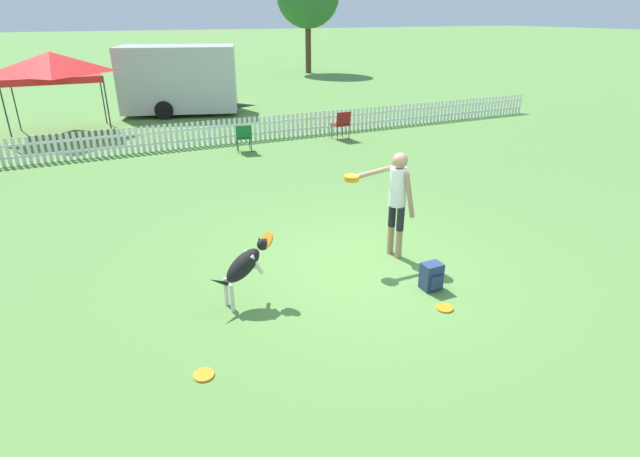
# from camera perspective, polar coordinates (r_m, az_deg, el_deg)

# --- Properties ---
(ground_plane) EXTENTS (240.00, 240.00, 0.00)m
(ground_plane) POSITION_cam_1_polar(r_m,az_deg,el_deg) (8.02, 4.91, -4.19)
(ground_plane) COLOR #5B8C42
(handler_person) EXTENTS (1.07, 0.53, 1.74)m
(handler_person) POSITION_cam_1_polar(r_m,az_deg,el_deg) (7.96, 8.61, 4.06)
(handler_person) COLOR tan
(handler_person) RESTS_ON ground_plane
(leaping_dog) EXTENTS (0.97, 0.37, 0.97)m
(leaping_dog) POSITION_cam_1_polar(r_m,az_deg,el_deg) (6.80, -8.61, -4.11)
(leaping_dog) COLOR black
(leaping_dog) RESTS_ON ground_plane
(frisbee_near_handler) EXTENTS (0.23, 0.23, 0.02)m
(frisbee_near_handler) POSITION_cam_1_polar(r_m,az_deg,el_deg) (7.08, 14.02, -8.80)
(frisbee_near_handler) COLOR orange
(frisbee_near_handler) RESTS_ON ground_plane
(frisbee_near_dog) EXTENTS (0.23, 0.23, 0.02)m
(frisbee_near_dog) POSITION_cam_1_polar(r_m,az_deg,el_deg) (5.91, -13.13, -15.99)
(frisbee_near_dog) COLOR orange
(frisbee_near_dog) RESTS_ON ground_plane
(backpack_on_grass) EXTENTS (0.28, 0.26, 0.40)m
(backpack_on_grass) POSITION_cam_1_polar(r_m,az_deg,el_deg) (7.43, 12.65, -5.37)
(backpack_on_grass) COLOR navy
(backpack_on_grass) RESTS_ON ground_plane
(picket_fence) EXTENTS (24.49, 0.04, 0.74)m
(picket_fence) POSITION_cam_1_polar(r_m,az_deg,el_deg) (15.71, -11.38, 10.75)
(picket_fence) COLOR white
(picket_fence) RESTS_ON ground_plane
(folding_chair_center) EXTENTS (0.52, 0.53, 0.80)m
(folding_chair_center) POSITION_cam_1_polar(r_m,az_deg,el_deg) (14.65, -8.71, 10.44)
(folding_chair_center) COLOR #333338
(folding_chair_center) RESTS_ON ground_plane
(folding_chair_green_right) EXTENTS (0.50, 0.52, 0.88)m
(folding_chair_green_right) POSITION_cam_1_polar(r_m,az_deg,el_deg) (16.02, 2.49, 12.00)
(folding_chair_green_right) COLOR #333338
(folding_chair_green_right) RESTS_ON ground_plane
(canopy_tent_main) EXTENTS (2.79, 2.79, 2.60)m
(canopy_tent_main) POSITION_cam_1_polar(r_m,az_deg,el_deg) (18.46, -28.35, 16.04)
(canopy_tent_main) COLOR #333338
(canopy_tent_main) RESTS_ON ground_plane
(equipment_trailer) EXTENTS (5.26, 3.44, 2.55)m
(equipment_trailer) POSITION_cam_1_polar(r_m,az_deg,el_deg) (20.99, -15.78, 16.16)
(equipment_trailer) COLOR #B7B7B7
(equipment_trailer) RESTS_ON ground_plane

